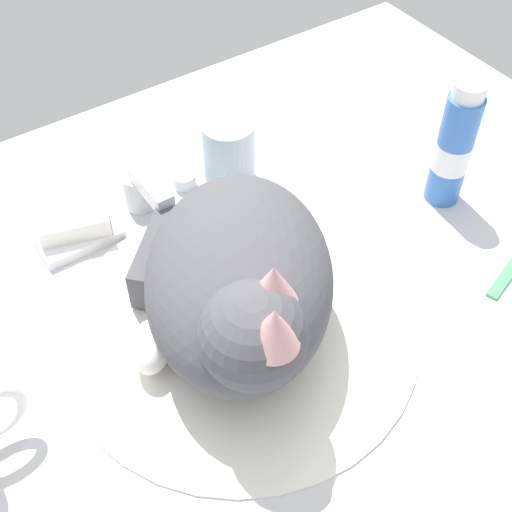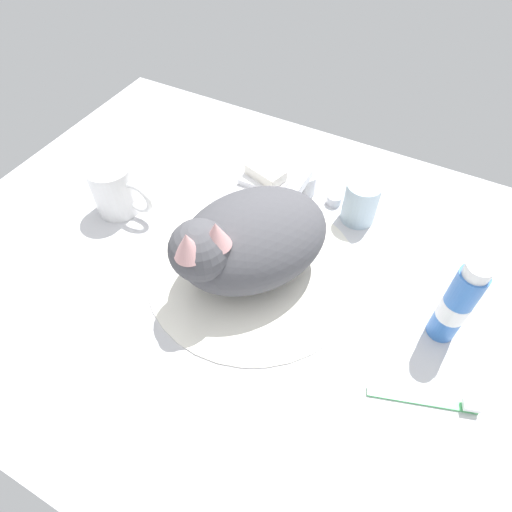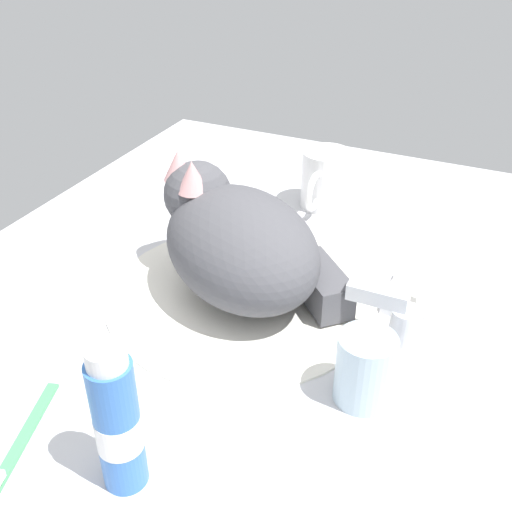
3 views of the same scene
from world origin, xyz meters
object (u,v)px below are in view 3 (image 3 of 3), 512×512
at_px(coffee_mug, 325,180).
at_px(toothbrush, 19,442).
at_px(rinse_cup, 365,369).
at_px(faucet, 398,320).
at_px(cat, 238,241).
at_px(toothpaste_bottle, 117,422).
at_px(soap_bar, 415,286).

height_order(coffee_mug, toothbrush, coffee_mug).
bearing_deg(rinse_cup, toothbrush, -54.53).
bearing_deg(rinse_cup, faucet, 175.33).
height_order(faucet, toothbrush, faucet).
distance_m(coffee_mug, rinse_cup, 0.43).
bearing_deg(faucet, cat, -91.95).
relative_size(coffee_mug, rinse_cup, 1.52).
height_order(faucet, rinse_cup, rinse_cup).
relative_size(coffee_mug, toothpaste_bottle, 0.78).
distance_m(faucet, soap_bar, 0.08).
bearing_deg(toothbrush, soap_bar, 143.40).
height_order(rinse_cup, toothpaste_bottle, toothpaste_bottle).
bearing_deg(toothpaste_bottle, faucet, 149.67).
bearing_deg(coffee_mug, toothbrush, -9.46).
bearing_deg(coffee_mug, cat, -4.08).
xyz_separation_m(cat, soap_bar, (-0.08, 0.21, -0.05)).
bearing_deg(toothbrush, faucet, 136.95).
xyz_separation_m(coffee_mug, soap_bar, (0.20, 0.19, -0.02)).
bearing_deg(toothpaste_bottle, soap_bar, 155.13).
relative_size(soap_bar, toothpaste_bottle, 0.48).
relative_size(faucet, toothpaste_bottle, 0.93).
relative_size(cat, rinse_cup, 3.73).
xyz_separation_m(faucet, toothpaste_bottle, (0.30, -0.17, 0.05)).
xyz_separation_m(cat, rinse_cup, (0.12, 0.20, -0.04)).
distance_m(faucet, cat, 0.22).
bearing_deg(cat, faucet, 88.05).
distance_m(rinse_cup, toothbrush, 0.35).
height_order(soap_bar, toothbrush, soap_bar).
distance_m(cat, toothbrush, 0.33).
relative_size(coffee_mug, toothbrush, 0.86).
bearing_deg(rinse_cup, coffee_mug, -155.29).
height_order(coffee_mug, rinse_cup, coffee_mug).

